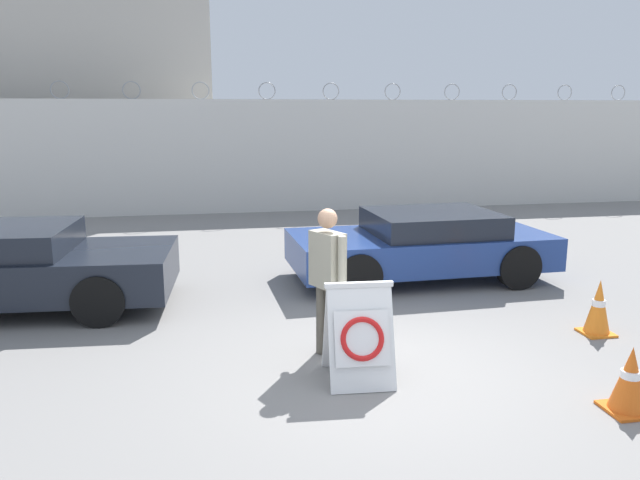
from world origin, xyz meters
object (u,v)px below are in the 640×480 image
Objects in this scene: security_guard at (328,276)px; traffic_cone_mid at (630,380)px; traffic_cone_near at (598,307)px; parked_car_rear_sedan at (422,244)px; parked_car_front_coupe at (7,267)px; barricade_sign at (359,333)px.

traffic_cone_mid is at bearing -151.86° from security_guard.
traffic_cone_mid is (-0.98, -1.92, -0.03)m from traffic_cone_near.
security_guard is 3.71m from parked_car_rear_sedan.
parked_car_front_coupe is (-4.10, 2.50, -0.33)m from security_guard.
traffic_cone_near is at bearing 111.75° from parked_car_rear_sedan.
traffic_cone_near is 7.98m from parked_car_front_coupe.
security_guard is 3.19m from traffic_cone_mid.
security_guard is (-0.19, 0.73, 0.43)m from barricade_sign.
barricade_sign is 2.59m from traffic_cone_mid.
barricade_sign is 1.49× the size of traffic_cone_near.
security_guard is at bearing 143.37° from traffic_cone_mid.
security_guard is 2.42× the size of traffic_cone_near.
parked_car_rear_sedan is at bearing 65.09° from barricade_sign.
barricade_sign reaches higher than traffic_cone_near.
traffic_cone_near is (3.49, 0.06, -0.60)m from security_guard.
parked_car_rear_sedan is (2.20, 2.97, -0.36)m from security_guard.
traffic_cone_near is 3.20m from parked_car_rear_sedan.
traffic_cone_mid is 0.15× the size of parked_car_rear_sedan.
parked_car_front_coupe is 6.32m from parked_car_rear_sedan.
security_guard is 0.37× the size of parked_car_front_coupe.
security_guard is 3.54m from traffic_cone_near.
security_guard reaches higher than parked_car_rear_sedan.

